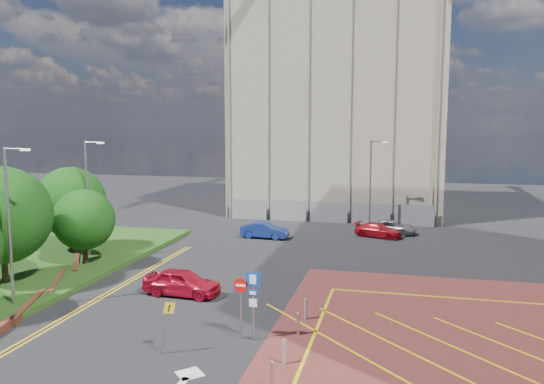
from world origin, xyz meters
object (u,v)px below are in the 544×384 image
at_px(tree_b, 1,215).
at_px(tree_d, 70,202).
at_px(lamp_left_far, 88,193).
at_px(tree_c, 84,220).
at_px(lamp_back, 371,181).
at_px(warning_sign, 167,321).
at_px(lamp_left_near, 10,219).
at_px(car_silver_back, 392,227).
at_px(car_red_back, 378,230).
at_px(car_blue_back, 265,230).
at_px(sign_cluster, 249,297).
at_px(car_red_left, 182,282).

height_order(tree_b, tree_d, tree_b).
height_order(tree_d, lamp_left_far, lamp_left_far).
bearing_deg(tree_c, tree_d, 135.00).
distance_m(lamp_back, warning_sign, 30.11).
bearing_deg(lamp_left_near, car_silver_back, 52.50).
bearing_deg(warning_sign, lamp_left_near, 161.90).
distance_m(tree_b, car_red_back, 28.33).
bearing_deg(lamp_left_far, car_blue_back, 43.41).
relative_size(tree_b, car_silver_back, 1.63).
bearing_deg(car_silver_back, car_blue_back, 127.89).
height_order(sign_cluster, car_blue_back, sign_cluster).
height_order(tree_b, warning_sign, tree_b).
distance_m(tree_c, lamp_left_far, 2.65).
distance_m(lamp_back, car_red_back, 5.37).
height_order(tree_b, car_red_back, tree_b).
bearing_deg(car_red_back, tree_c, 146.34).
bearing_deg(tree_b, car_red_back, 43.35).
bearing_deg(car_silver_back, lamp_left_near, 157.09).
height_order(tree_c, car_red_left, tree_c).
bearing_deg(lamp_left_far, tree_c, -65.29).
bearing_deg(tree_b, lamp_left_near, -44.25).
bearing_deg(car_red_left, car_silver_back, -25.16).
bearing_deg(car_silver_back, warning_sign, 177.15).
height_order(lamp_left_near, car_silver_back, lamp_left_near).
distance_m(tree_b, lamp_left_near, 4.32).
height_order(lamp_back, sign_cluster, lamp_back).
xyz_separation_m(lamp_left_far, car_silver_back, (20.46, 14.05, -4.09)).
bearing_deg(lamp_left_far, car_red_left, -32.13).
bearing_deg(car_red_back, tree_b, 151.91).
relative_size(tree_b, lamp_back, 0.84).
xyz_separation_m(sign_cluster, warning_sign, (-2.83, -2.22, -0.52)).
distance_m(tree_d, lamp_back, 25.47).
height_order(lamp_left_near, car_red_left, lamp_left_near).
distance_m(sign_cluster, car_blue_back, 21.17).
distance_m(lamp_left_far, warning_sign, 18.08).
height_order(car_red_left, car_blue_back, car_red_left).
bearing_deg(tree_c, car_blue_back, 51.48).
relative_size(tree_d, lamp_left_near, 0.76).
distance_m(car_red_left, car_silver_back, 22.82).
bearing_deg(lamp_left_near, lamp_left_far, 101.31).
bearing_deg(tree_b, car_blue_back, 55.91).
distance_m(tree_c, car_red_back, 23.47).
bearing_deg(lamp_back, sign_cluster, -97.97).
xyz_separation_m(sign_cluster, car_silver_back, (5.74, 25.07, -1.38)).
relative_size(car_red_left, car_silver_back, 1.05).
bearing_deg(car_blue_back, lamp_back, -48.43).
distance_m(tree_d, car_red_back, 24.45).
relative_size(lamp_back, car_red_back, 2.02).
height_order(sign_cluster, car_red_back, sign_cluster).
distance_m(tree_d, lamp_left_near, 11.76).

